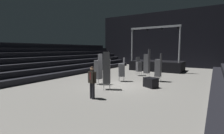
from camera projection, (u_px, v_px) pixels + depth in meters
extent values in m
cube|color=slate|center=(116.00, 86.00, 11.74)|extent=(22.00, 30.00, 0.10)
cube|color=black|center=(169.00, 39.00, 23.95)|extent=(22.00, 0.30, 8.00)
cube|color=black|center=(66.00, 74.00, 15.78)|extent=(0.75, 24.00, 0.45)
cube|color=black|center=(61.00, 68.00, 16.12)|extent=(0.75, 24.00, 0.45)
cube|color=black|center=(55.00, 63.00, 16.47)|extent=(0.75, 24.00, 0.45)
cube|color=black|center=(50.00, 59.00, 16.82)|extent=(0.75, 24.00, 0.45)
cube|color=black|center=(45.00, 54.00, 17.16)|extent=(0.75, 24.00, 0.45)
cube|color=black|center=(41.00, 50.00, 17.51)|extent=(0.75, 24.00, 0.45)
cube|color=black|center=(36.00, 46.00, 17.85)|extent=(0.75, 24.00, 0.45)
cube|color=black|center=(218.00, 91.00, 9.33)|extent=(0.75, 24.00, 0.45)
cube|color=black|center=(157.00, 66.00, 19.89)|extent=(5.89, 3.28, 1.13)
cylinder|color=#9EA0A8|center=(132.00, 45.00, 19.87)|extent=(0.16, 0.16, 3.82)
cylinder|color=#9EA0A8|center=(180.00, 44.00, 17.03)|extent=(0.16, 0.16, 3.82)
cube|color=#9EA0A8|center=(154.00, 27.00, 18.24)|extent=(5.59, 0.20, 0.20)
cylinder|color=black|center=(134.00, 31.00, 19.56)|extent=(0.18, 0.18, 0.22)
cylinder|color=black|center=(147.00, 30.00, 18.70)|extent=(0.18, 0.18, 0.22)
cylinder|color=black|center=(162.00, 29.00, 17.84)|extent=(0.18, 0.18, 0.22)
cylinder|color=black|center=(178.00, 28.00, 16.98)|extent=(0.18, 0.18, 0.22)
cylinder|color=black|center=(93.00, 91.00, 8.44)|extent=(0.15, 0.15, 0.83)
cylinder|color=black|center=(91.00, 90.00, 8.57)|extent=(0.15, 0.15, 0.83)
cube|color=silver|center=(91.00, 77.00, 8.39)|extent=(0.20, 0.14, 0.59)
cube|color=black|center=(92.00, 77.00, 8.43)|extent=(0.45, 0.32, 0.59)
cube|color=maroon|center=(90.00, 76.00, 8.34)|extent=(0.06, 0.03, 0.38)
cylinder|color=black|center=(95.00, 78.00, 8.26)|extent=(0.12, 0.12, 0.54)
cylinder|color=black|center=(89.00, 76.00, 8.60)|extent=(0.12, 0.12, 0.54)
sphere|color=tan|center=(92.00, 69.00, 8.38)|extent=(0.19, 0.19, 0.19)
sphere|color=black|center=(92.00, 68.00, 8.37)|extent=(0.16, 0.16, 0.16)
cylinder|color=#B2B5BA|center=(104.00, 86.00, 10.69)|extent=(0.02, 0.02, 0.40)
cylinder|color=#B2B5BA|center=(110.00, 86.00, 10.66)|extent=(0.02, 0.02, 0.40)
cylinder|color=#B2B5BA|center=(103.00, 87.00, 10.31)|extent=(0.02, 0.02, 0.40)
cylinder|color=#B2B5BA|center=(110.00, 87.00, 10.29)|extent=(0.02, 0.02, 0.40)
cube|color=#4C4C51|center=(107.00, 83.00, 10.46)|extent=(0.60, 0.60, 0.08)
cube|color=#4C4C51|center=(107.00, 81.00, 10.45)|extent=(0.60, 0.60, 0.08)
cube|color=#4C4C51|center=(107.00, 80.00, 10.44)|extent=(0.60, 0.60, 0.08)
cube|color=#4C4C51|center=(107.00, 79.00, 10.43)|extent=(0.60, 0.60, 0.08)
cube|color=#4C4C51|center=(107.00, 77.00, 10.42)|extent=(0.60, 0.60, 0.08)
cube|color=#4C4C51|center=(107.00, 76.00, 10.41)|extent=(0.60, 0.60, 0.08)
cube|color=#4C4C51|center=(107.00, 75.00, 10.40)|extent=(0.60, 0.60, 0.08)
cube|color=#4C4C51|center=(107.00, 73.00, 10.40)|extent=(0.60, 0.60, 0.08)
cube|color=#4C4C51|center=(107.00, 72.00, 10.39)|extent=(0.60, 0.60, 0.08)
cube|color=#4C4C51|center=(107.00, 71.00, 10.38)|extent=(0.60, 0.60, 0.08)
cube|color=#4C4C51|center=(107.00, 69.00, 10.37)|extent=(0.60, 0.60, 0.08)
cube|color=#4C4C51|center=(107.00, 68.00, 10.36)|extent=(0.60, 0.60, 0.08)
cube|color=#4C4C51|center=(107.00, 67.00, 10.35)|extent=(0.60, 0.60, 0.08)
cube|color=#4C4C51|center=(107.00, 65.00, 10.34)|extent=(0.60, 0.60, 0.08)
cube|color=#4C4C51|center=(107.00, 64.00, 10.33)|extent=(0.60, 0.60, 0.08)
cube|color=#4C4C51|center=(107.00, 63.00, 10.32)|extent=(0.60, 0.60, 0.08)
cube|color=#4C4C51|center=(107.00, 61.00, 10.31)|extent=(0.60, 0.60, 0.08)
cube|color=#4C4C51|center=(107.00, 60.00, 10.30)|extent=(0.60, 0.60, 0.08)
cube|color=#4C4C51|center=(106.00, 56.00, 10.08)|extent=(0.38, 0.24, 0.46)
cylinder|color=#B2B5BA|center=(144.00, 75.00, 14.81)|extent=(0.02, 0.02, 0.40)
cylinder|color=#B2B5BA|center=(145.00, 75.00, 15.13)|extent=(0.02, 0.02, 0.40)
cylinder|color=#B2B5BA|center=(148.00, 76.00, 14.60)|extent=(0.02, 0.02, 0.40)
cylinder|color=#B2B5BA|center=(149.00, 75.00, 14.92)|extent=(0.02, 0.02, 0.40)
cube|color=#4C4C51|center=(147.00, 73.00, 14.84)|extent=(0.45, 0.45, 0.08)
cube|color=#4C4C51|center=(147.00, 72.00, 14.83)|extent=(0.45, 0.45, 0.08)
cube|color=#4C4C51|center=(147.00, 71.00, 14.82)|extent=(0.45, 0.45, 0.08)
cube|color=#4C4C51|center=(147.00, 70.00, 14.81)|extent=(0.45, 0.45, 0.08)
cube|color=#4C4C51|center=(147.00, 69.00, 14.80)|extent=(0.45, 0.45, 0.08)
cube|color=#4C4C51|center=(147.00, 68.00, 14.79)|extent=(0.45, 0.45, 0.08)
cube|color=#4C4C51|center=(147.00, 67.00, 14.78)|extent=(0.45, 0.45, 0.08)
cube|color=#4C4C51|center=(147.00, 66.00, 14.77)|extent=(0.45, 0.45, 0.08)
cube|color=#4C4C51|center=(147.00, 65.00, 14.77)|extent=(0.45, 0.45, 0.08)
cube|color=#4C4C51|center=(147.00, 64.00, 14.76)|extent=(0.45, 0.45, 0.08)
cube|color=#4C4C51|center=(147.00, 63.00, 14.75)|extent=(0.45, 0.45, 0.08)
cube|color=#4C4C51|center=(147.00, 62.00, 14.74)|extent=(0.45, 0.45, 0.08)
cube|color=#4C4C51|center=(147.00, 61.00, 14.73)|extent=(0.45, 0.45, 0.08)
cube|color=#4C4C51|center=(147.00, 60.00, 14.72)|extent=(0.45, 0.45, 0.08)
cube|color=#4C4C51|center=(147.00, 59.00, 14.71)|extent=(0.45, 0.45, 0.08)
cube|color=#4C4C51|center=(147.00, 59.00, 14.70)|extent=(0.45, 0.45, 0.08)
cube|color=#4C4C51|center=(147.00, 58.00, 14.69)|extent=(0.45, 0.45, 0.08)
cube|color=#4C4C51|center=(147.00, 57.00, 14.68)|extent=(0.45, 0.45, 0.08)
cube|color=#4C4C51|center=(147.00, 56.00, 14.67)|extent=(0.45, 0.45, 0.08)
cube|color=#4C4C51|center=(147.00, 55.00, 14.66)|extent=(0.45, 0.45, 0.08)
cube|color=#4C4C51|center=(149.00, 52.00, 14.53)|extent=(0.06, 0.41, 0.46)
cylinder|color=#B2B5BA|center=(119.00, 79.00, 12.89)|extent=(0.02, 0.02, 0.40)
cylinder|color=#B2B5BA|center=(119.00, 78.00, 13.27)|extent=(0.02, 0.02, 0.40)
cylinder|color=#B2B5BA|center=(124.00, 79.00, 12.93)|extent=(0.02, 0.02, 0.40)
cylinder|color=#B2B5BA|center=(123.00, 78.00, 13.31)|extent=(0.02, 0.02, 0.40)
cube|color=#4C4C51|center=(122.00, 76.00, 13.07)|extent=(0.62, 0.62, 0.08)
cube|color=#4C4C51|center=(122.00, 75.00, 13.06)|extent=(0.62, 0.62, 0.08)
cube|color=#4C4C51|center=(122.00, 74.00, 13.06)|extent=(0.62, 0.62, 0.08)
cube|color=#4C4C51|center=(122.00, 73.00, 13.05)|extent=(0.62, 0.62, 0.08)
cube|color=#4C4C51|center=(122.00, 72.00, 13.04)|extent=(0.62, 0.62, 0.08)
cube|color=#4C4C51|center=(122.00, 71.00, 13.03)|extent=(0.62, 0.62, 0.08)
cube|color=#4C4C51|center=(122.00, 69.00, 13.02)|extent=(0.62, 0.62, 0.08)
cube|color=#4C4C51|center=(122.00, 68.00, 13.01)|extent=(0.62, 0.62, 0.08)
cube|color=#4C4C51|center=(122.00, 67.00, 13.00)|extent=(0.62, 0.62, 0.08)
cube|color=#4C4C51|center=(122.00, 66.00, 12.99)|extent=(0.62, 0.62, 0.08)
cube|color=#4C4C51|center=(122.00, 65.00, 12.98)|extent=(0.62, 0.62, 0.08)
cube|color=#4C4C51|center=(122.00, 64.00, 12.97)|extent=(0.62, 0.62, 0.08)
cube|color=#4C4C51|center=(124.00, 61.00, 12.96)|extent=(0.29, 0.35, 0.46)
cylinder|color=#B2B5BA|center=(95.00, 82.00, 12.00)|extent=(0.02, 0.02, 0.40)
cylinder|color=#B2B5BA|center=(98.00, 81.00, 12.30)|extent=(0.02, 0.02, 0.40)
cylinder|color=#B2B5BA|center=(99.00, 82.00, 11.77)|extent=(0.02, 0.02, 0.40)
cylinder|color=#B2B5BA|center=(102.00, 81.00, 12.07)|extent=(0.02, 0.02, 0.40)
cube|color=#4C4C51|center=(98.00, 78.00, 12.01)|extent=(0.48, 0.48, 0.08)
cube|color=#4C4C51|center=(98.00, 77.00, 12.00)|extent=(0.48, 0.48, 0.08)
cube|color=#4C4C51|center=(98.00, 76.00, 11.99)|extent=(0.48, 0.48, 0.08)
cube|color=#4C4C51|center=(98.00, 75.00, 11.98)|extent=(0.48, 0.48, 0.08)
cube|color=#4C4C51|center=(98.00, 74.00, 11.97)|extent=(0.48, 0.48, 0.08)
cube|color=#4C4C51|center=(98.00, 72.00, 11.96)|extent=(0.48, 0.48, 0.08)
cube|color=#4C4C51|center=(98.00, 71.00, 11.95)|extent=(0.48, 0.48, 0.08)
cube|color=#4C4C51|center=(98.00, 70.00, 11.94)|extent=(0.48, 0.48, 0.08)
cube|color=#4C4C51|center=(98.00, 69.00, 11.93)|extent=(0.48, 0.48, 0.08)
cube|color=#4C4C51|center=(98.00, 68.00, 11.92)|extent=(0.48, 0.48, 0.08)
cube|color=#4C4C51|center=(98.00, 67.00, 11.92)|extent=(0.48, 0.48, 0.08)
cube|color=#4C4C51|center=(98.00, 65.00, 11.91)|extent=(0.48, 0.48, 0.08)
cube|color=#4C4C51|center=(98.00, 64.00, 11.90)|extent=(0.48, 0.48, 0.08)
cube|color=#4C4C51|center=(98.00, 63.00, 11.89)|extent=(0.48, 0.48, 0.08)
cube|color=#4C4C51|center=(98.00, 62.00, 11.88)|extent=(0.48, 0.48, 0.08)
cube|color=#4C4C51|center=(98.00, 61.00, 11.87)|extent=(0.48, 0.48, 0.08)
cube|color=#4C4C51|center=(100.00, 57.00, 11.72)|extent=(0.09, 0.41, 0.46)
cylinder|color=#B2B5BA|center=(141.00, 74.00, 15.85)|extent=(0.02, 0.02, 0.40)
cylinder|color=#B2B5BA|center=(138.00, 74.00, 15.71)|extent=(0.02, 0.02, 0.40)
cylinder|color=#B2B5BA|center=(139.00, 73.00, 16.20)|extent=(0.02, 0.02, 0.40)
cylinder|color=#B2B5BA|center=(136.00, 73.00, 16.07)|extent=(0.02, 0.02, 0.40)
cube|color=#4C4C51|center=(139.00, 71.00, 15.93)|extent=(0.62, 0.62, 0.08)
cube|color=#4C4C51|center=(139.00, 70.00, 15.92)|extent=(0.62, 0.62, 0.08)
cube|color=#4C4C51|center=(139.00, 69.00, 15.91)|extent=(0.62, 0.62, 0.08)
cube|color=#4C4C51|center=(139.00, 68.00, 15.90)|extent=(0.62, 0.62, 0.08)
cube|color=#4C4C51|center=(139.00, 68.00, 15.89)|extent=(0.62, 0.62, 0.08)
cube|color=#4C4C51|center=(139.00, 67.00, 15.89)|extent=(0.62, 0.62, 0.08)
cube|color=#4C4C51|center=(139.00, 66.00, 15.88)|extent=(0.62, 0.62, 0.08)
cube|color=#4C4C51|center=(139.00, 65.00, 15.87)|extent=(0.62, 0.62, 0.08)
cube|color=#4C4C51|center=(139.00, 64.00, 15.86)|extent=(0.62, 0.62, 0.08)
cube|color=#4C4C51|center=(139.00, 63.00, 15.85)|extent=(0.62, 0.62, 0.08)
cube|color=#4C4C51|center=(139.00, 62.00, 15.84)|extent=(0.62, 0.62, 0.08)
cube|color=#4C4C51|center=(138.00, 59.00, 15.99)|extent=(0.29, 0.35, 0.46)
cylinder|color=#B2B5BA|center=(155.00, 79.00, 12.98)|extent=(0.02, 0.02, 0.40)
cylinder|color=#B2B5BA|center=(156.00, 78.00, 13.31)|extent=(0.02, 0.02, 0.40)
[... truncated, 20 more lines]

